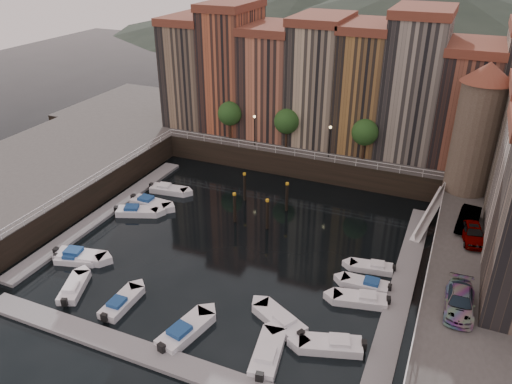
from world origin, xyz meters
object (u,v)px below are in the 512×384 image
at_px(boat_left_1, 79,256).
at_px(boat_left_2, 137,211).
at_px(car_b, 468,220).
at_px(car_c, 459,303).
at_px(car_a, 473,233).
at_px(boat_left_0, 75,260).
at_px(mooring_pilings, 258,202).
at_px(corner_tower, 478,127).
at_px(gangway, 430,212).

bearing_deg(boat_left_1, boat_left_2, 79.09).
height_order(car_b, car_c, car_b).
relative_size(boat_left_1, car_a, 1.15).
relative_size(boat_left_0, car_c, 0.83).
distance_m(boat_left_2, car_a, 34.39).
distance_m(boat_left_0, car_c, 33.75).
bearing_deg(mooring_pilings, boat_left_2, -157.11).
bearing_deg(boat_left_2, car_c, -32.80).
xyz_separation_m(boat_left_0, car_a, (33.93, 13.64, 3.46)).
height_order(mooring_pilings, boat_left_0, mooring_pilings).
relative_size(corner_tower, car_b, 2.87).
distance_m(car_a, car_c, 10.52).
relative_size(mooring_pilings, boat_left_0, 1.36).
relative_size(gangway, mooring_pilings, 1.45).
distance_m(boat_left_1, car_b, 36.99).
bearing_deg(mooring_pilings, car_a, -4.17).
height_order(boat_left_1, car_b, car_b).
relative_size(gangway, boat_left_2, 1.68).
bearing_deg(gangway, corner_tower, 57.20).
relative_size(mooring_pilings, boat_left_2, 1.16).
bearing_deg(corner_tower, boat_left_1, -144.16).
distance_m(boat_left_2, car_b, 34.26).
distance_m(boat_left_1, boat_left_2, 9.43).
distance_m(gangway, car_a, 7.52).
xyz_separation_m(gangway, car_c, (3.50, -16.59, 1.81)).
bearing_deg(boat_left_0, mooring_pilings, 34.86).
xyz_separation_m(boat_left_2, car_a, (34.02, 3.68, 3.40)).
bearing_deg(car_c, mooring_pilings, 148.30).
distance_m(car_b, car_c, 12.87).
relative_size(gangway, car_c, 1.65).
xyz_separation_m(boat_left_1, car_a, (33.90, 13.11, 3.38)).
distance_m(gangway, boat_left_0, 35.88).
height_order(mooring_pilings, boat_left_2, mooring_pilings).
bearing_deg(car_b, car_c, -83.83).
bearing_deg(mooring_pilings, boat_left_0, -129.07).
bearing_deg(boat_left_0, car_b, 9.48).
height_order(mooring_pilings, car_b, car_b).
xyz_separation_m(corner_tower, car_c, (0.60, -21.09, -6.46)).
relative_size(boat_left_1, car_b, 1.09).
height_order(boat_left_0, car_a, car_a).
height_order(corner_tower, car_b, corner_tower).
bearing_deg(boat_left_1, gangway, 21.04).
relative_size(corner_tower, car_c, 2.74).
relative_size(gangway, boat_left_0, 1.98).
xyz_separation_m(boat_left_0, boat_left_2, (-0.09, 9.96, 0.06)).
xyz_separation_m(gangway, boat_left_0, (-29.93, -19.72, -1.60)).
distance_m(gangway, boat_left_2, 31.61).
xyz_separation_m(car_a, car_b, (-0.48, 2.36, 0.02)).
height_order(gangway, boat_left_0, gangway).
bearing_deg(boat_left_1, car_b, 13.17).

